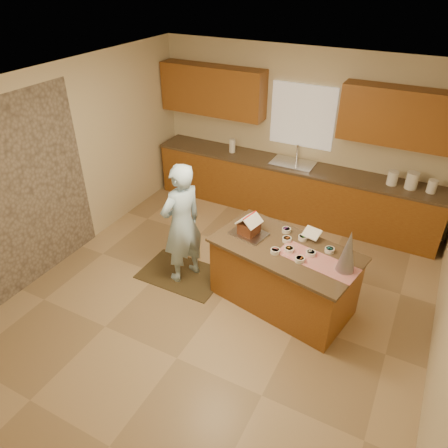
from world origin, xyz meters
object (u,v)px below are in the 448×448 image
Objects in this scene: island_base at (283,277)px; gingerbread_house at (249,226)px; tinsel_tree at (348,251)px; boy at (182,224)px.

gingerbread_house reaches higher than island_base.
tinsel_tree is 2.13m from boy.
gingerbread_house is at bearing -174.81° from island_base.
boy is at bearing -163.36° from island_base.
boy is (-1.39, -0.13, 0.45)m from island_base.
tinsel_tree is 1.26m from gingerbread_house.
island_base is at bearing 115.16° from boy.
boy is 0.90m from gingerbread_house.
island_base is 3.27× the size of tinsel_tree.
tinsel_tree is 1.67× the size of gingerbread_house.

